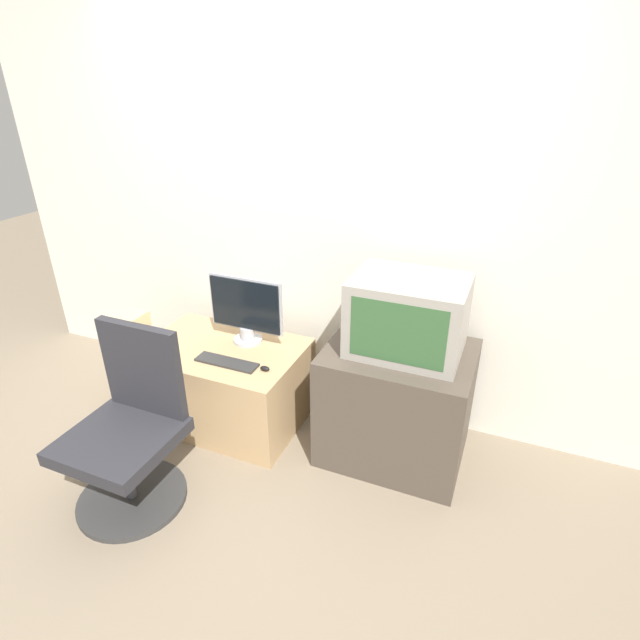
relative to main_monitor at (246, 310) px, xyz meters
The scene contains 12 objects.
ground_plane 1.23m from the main_monitor, 77.77° to the right, with size 12.00×12.00×0.00m, color #7F705B.
wall_back 0.71m from the main_monitor, 59.79° to the left, with size 4.40×0.05×2.60m.
desk 0.50m from the main_monitor, 128.70° to the right, with size 0.96×0.65×0.51m.
side_stand 1.04m from the main_monitor, ahead, with size 0.79×0.61×0.68m.
main_monitor is the anchor object (origin of this frame).
keyboard 0.35m from the main_monitor, 86.01° to the right, with size 0.38×0.10×0.01m.
mouse 0.42m from the main_monitor, 45.40° to the right, with size 0.06×0.03×0.03m.
crt_tv 0.99m from the main_monitor, ahead, with size 0.58×0.44×0.41m.
office_chair 0.95m from the main_monitor, 102.27° to the right, with size 0.55×0.55×0.92m.
cardboard_box_lower 0.98m from the main_monitor, 167.25° to the right, with size 0.23×0.26×0.31m.
cardboard_box_upper 0.83m from the main_monitor, 167.25° to the right, with size 0.21×0.17×0.33m.
book 1.05m from the main_monitor, 146.59° to the right, with size 0.16×0.16×0.02m.
Camera 1 is at (1.24, -1.36, 2.01)m, focal length 28.00 mm.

